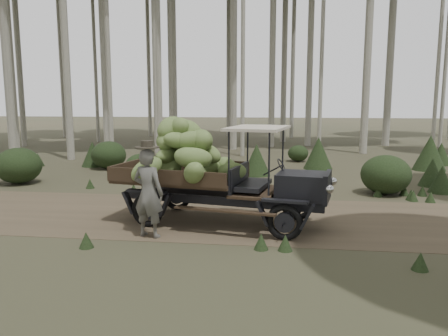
# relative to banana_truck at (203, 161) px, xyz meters

# --- Properties ---
(ground) EXTENTS (120.00, 120.00, 0.00)m
(ground) POSITION_rel_banana_truck_xyz_m (0.61, 0.56, -1.38)
(ground) COLOR #473D2B
(ground) RESTS_ON ground
(dirt_track) EXTENTS (70.00, 4.00, 0.01)m
(dirt_track) POSITION_rel_banana_truck_xyz_m (0.61, 0.56, -1.37)
(dirt_track) COLOR brown
(dirt_track) RESTS_ON ground
(banana_truck) EXTENTS (4.88, 2.57, 2.44)m
(banana_truck) POSITION_rel_banana_truck_xyz_m (0.00, 0.00, 0.00)
(banana_truck) COLOR black
(banana_truck) RESTS_ON ground
(farmer) EXTENTS (0.74, 0.58, 1.92)m
(farmer) POSITION_rel_banana_truck_xyz_m (-0.90, -1.13, -0.47)
(farmer) COLOR #585650
(farmer) RESTS_ON ground
(undergrowth) EXTENTS (21.04, 21.10, 1.38)m
(undergrowth) POSITION_rel_banana_truck_xyz_m (-0.27, 0.81, -0.83)
(undergrowth) COLOR #233319
(undergrowth) RESTS_ON ground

